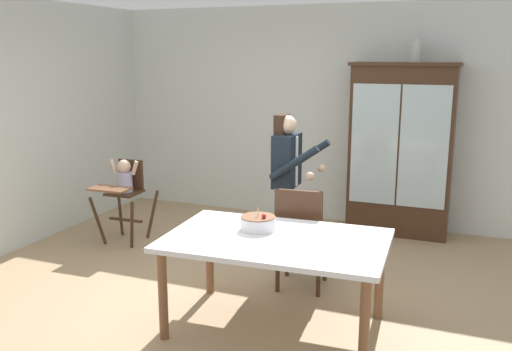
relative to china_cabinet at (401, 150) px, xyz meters
name	(u,v)px	position (x,y,z in m)	size (l,w,h in m)	color
ground_plane	(223,295)	(-1.19, -2.37, -1.01)	(6.24, 6.24, 0.00)	tan
wall_back	(310,114)	(-1.19, 0.26, 0.34)	(5.32, 0.06, 2.70)	silver
china_cabinet	(401,150)	(0.00, 0.00, 0.00)	(1.22, 0.48, 2.01)	#422819
ceramic_vase	(416,51)	(0.10, 0.00, 1.12)	(0.13, 0.13, 0.27)	#B2B7B2
high_chair_with_toddler	(124,186)	(-2.83, -1.46, -0.36)	(0.59, 0.70, 0.95)	#422819
adult_person	(287,172)	(-0.90, -1.47, -0.04)	(0.49, 0.48, 1.53)	#33425B
dining_table	(276,248)	(-0.55, -2.76, -0.35)	(1.72, 1.12, 0.74)	silver
birthday_cake	(258,223)	(-0.75, -2.62, -0.22)	(0.28, 0.28, 0.19)	white
dining_chair_far_side	(300,232)	(-0.59, -2.02, -0.46)	(0.48, 0.48, 0.96)	#422819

